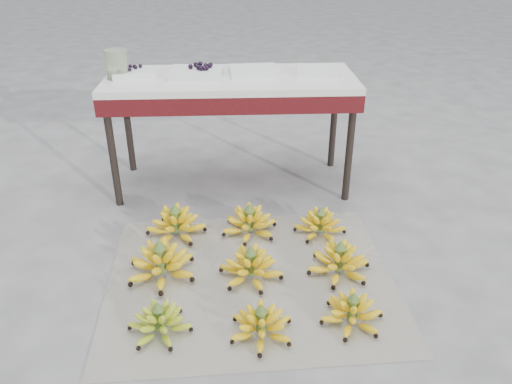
{
  "coord_description": "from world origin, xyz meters",
  "views": [
    {
      "loc": [
        -0.09,
        -1.7,
        1.39
      ],
      "look_at": [
        0.01,
        0.33,
        0.3
      ],
      "focal_mm": 35.0,
      "sensor_mm": 36.0,
      "label": 1
    }
  ],
  "objects_px": {
    "bunch_front_center": "(261,324)",
    "bunch_mid_center": "(251,267)",
    "vendor_table": "(231,90)",
    "tray_far_right": "(318,70)",
    "bunch_back_center": "(249,223)",
    "bunch_front_left": "(159,322)",
    "bunch_back_right": "(320,225)",
    "tray_right": "(253,71)",
    "bunch_front_right": "(352,312)",
    "bunch_mid_left": "(161,263)",
    "newspaper_mat": "(251,279)",
    "glass_jar": "(117,64)",
    "bunch_mid_right": "(339,262)",
    "bunch_back_left": "(176,224)",
    "tray_far_left": "(133,73)",
    "tray_left": "(197,72)"
  },
  "relations": [
    {
      "from": "bunch_mid_center",
      "to": "bunch_back_right",
      "type": "bearing_deg",
      "value": 59.44
    },
    {
      "from": "bunch_front_left",
      "to": "bunch_back_right",
      "type": "xyz_separation_m",
      "value": [
        0.72,
        0.66,
        0.0
      ]
    },
    {
      "from": "bunch_front_center",
      "to": "bunch_mid_center",
      "type": "xyz_separation_m",
      "value": [
        -0.03,
        0.35,
        0.01
      ]
    },
    {
      "from": "bunch_mid_center",
      "to": "vendor_table",
      "type": "height_order",
      "value": "vendor_table"
    },
    {
      "from": "bunch_front_center",
      "to": "bunch_mid_center",
      "type": "distance_m",
      "value": 0.36
    },
    {
      "from": "vendor_table",
      "to": "bunch_front_right",
      "type": "bearing_deg",
      "value": -69.85
    },
    {
      "from": "bunch_front_center",
      "to": "tray_far_right",
      "type": "height_order",
      "value": "tray_far_right"
    },
    {
      "from": "bunch_mid_left",
      "to": "bunch_back_left",
      "type": "xyz_separation_m",
      "value": [
        0.03,
        0.33,
        -0.0
      ]
    },
    {
      "from": "bunch_mid_left",
      "to": "tray_left",
      "type": "distance_m",
      "value": 1.09
    },
    {
      "from": "bunch_mid_right",
      "to": "bunch_front_right",
      "type": "bearing_deg",
      "value": -79.54
    },
    {
      "from": "bunch_back_left",
      "to": "glass_jar",
      "type": "bearing_deg",
      "value": 121.43
    },
    {
      "from": "newspaper_mat",
      "to": "bunch_front_left",
      "type": "bearing_deg",
      "value": -138.96
    },
    {
      "from": "newspaper_mat",
      "to": "bunch_back_right",
      "type": "distance_m",
      "value": 0.51
    },
    {
      "from": "bunch_back_center",
      "to": "tray_right",
      "type": "xyz_separation_m",
      "value": [
        0.05,
        0.6,
        0.61
      ]
    },
    {
      "from": "bunch_mid_left",
      "to": "bunch_back_right",
      "type": "xyz_separation_m",
      "value": [
        0.76,
        0.31,
        -0.01
      ]
    },
    {
      "from": "vendor_table",
      "to": "tray_right",
      "type": "xyz_separation_m",
      "value": [
        0.13,
        0.03,
        0.1
      ]
    },
    {
      "from": "newspaper_mat",
      "to": "glass_jar",
      "type": "xyz_separation_m",
      "value": [
        -0.68,
        0.94,
        0.73
      ]
    },
    {
      "from": "tray_left",
      "to": "bunch_front_right",
      "type": "bearing_deg",
      "value": -62.7
    },
    {
      "from": "bunch_back_right",
      "to": "tray_left",
      "type": "xyz_separation_m",
      "value": [
        -0.62,
        0.59,
        0.62
      ]
    },
    {
      "from": "tray_right",
      "to": "bunch_mid_center",
      "type": "bearing_deg",
      "value": -93.32
    },
    {
      "from": "glass_jar",
      "to": "bunch_back_center",
      "type": "bearing_deg",
      "value": -39.42
    },
    {
      "from": "bunch_back_left",
      "to": "tray_right",
      "type": "distance_m",
      "value": 0.95
    },
    {
      "from": "tray_far_left",
      "to": "tray_far_right",
      "type": "bearing_deg",
      "value": 0.68
    },
    {
      "from": "bunch_front_center",
      "to": "bunch_back_center",
      "type": "relative_size",
      "value": 1.01
    },
    {
      "from": "bunch_back_center",
      "to": "bunch_back_right",
      "type": "height_order",
      "value": "bunch_back_center"
    },
    {
      "from": "vendor_table",
      "to": "tray_right",
      "type": "relative_size",
      "value": 4.98
    },
    {
      "from": "tray_far_right",
      "to": "bunch_mid_center",
      "type": "bearing_deg",
      "value": -113.37
    },
    {
      "from": "bunch_mid_left",
      "to": "vendor_table",
      "type": "height_order",
      "value": "vendor_table"
    },
    {
      "from": "bunch_front_center",
      "to": "bunch_front_right",
      "type": "xyz_separation_m",
      "value": [
        0.36,
        0.05,
        -0.0
      ]
    },
    {
      "from": "bunch_front_left",
      "to": "bunch_back_left",
      "type": "height_order",
      "value": "bunch_back_left"
    },
    {
      "from": "vendor_table",
      "to": "tray_far_right",
      "type": "relative_size",
      "value": 5.37
    },
    {
      "from": "bunch_front_left",
      "to": "tray_right",
      "type": "xyz_separation_m",
      "value": [
        0.42,
        1.28,
        0.62
      ]
    },
    {
      "from": "bunch_mid_right",
      "to": "vendor_table",
      "type": "xyz_separation_m",
      "value": [
        -0.47,
        0.92,
        0.52
      ]
    },
    {
      "from": "bunch_back_right",
      "to": "tray_far_left",
      "type": "relative_size",
      "value": 1.31
    },
    {
      "from": "bunch_mid_center",
      "to": "tray_far_left",
      "type": "xyz_separation_m",
      "value": [
        -0.6,
        0.95,
        0.61
      ]
    },
    {
      "from": "bunch_mid_right",
      "to": "tray_right",
      "type": "xyz_separation_m",
      "value": [
        -0.34,
        0.94,
        0.61
      ]
    },
    {
      "from": "bunch_mid_center",
      "to": "bunch_back_center",
      "type": "bearing_deg",
      "value": 104.95
    },
    {
      "from": "bunch_back_center",
      "to": "bunch_front_right",
      "type": "bearing_deg",
      "value": -70.25
    },
    {
      "from": "bunch_back_left",
      "to": "tray_right",
      "type": "bearing_deg",
      "value": 57.08
    },
    {
      "from": "bunch_front_center",
      "to": "bunch_mid_center",
      "type": "bearing_deg",
      "value": 70.59
    },
    {
      "from": "tray_far_left",
      "to": "bunch_front_left",
      "type": "bearing_deg",
      "value": -79.34
    },
    {
      "from": "bunch_back_right",
      "to": "tray_far_left",
      "type": "xyz_separation_m",
      "value": [
        -0.96,
        0.61,
        0.62
      ]
    },
    {
      "from": "vendor_table",
      "to": "tray_far_right",
      "type": "height_order",
      "value": "tray_far_right"
    },
    {
      "from": "tray_far_right",
      "to": "glass_jar",
      "type": "distance_m",
      "value": 1.1
    },
    {
      "from": "bunch_back_left",
      "to": "vendor_table",
      "type": "bearing_deg",
      "value": 65.04
    },
    {
      "from": "newspaper_mat",
      "to": "bunch_front_center",
      "type": "xyz_separation_m",
      "value": [
        0.03,
        -0.35,
        0.05
      ]
    },
    {
      "from": "glass_jar",
      "to": "tray_right",
      "type": "bearing_deg",
      "value": 2.57
    },
    {
      "from": "bunch_back_center",
      "to": "bunch_front_left",
      "type": "bearing_deg",
      "value": -127.78
    },
    {
      "from": "tray_far_left",
      "to": "tray_far_right",
      "type": "distance_m",
      "value": 1.02
    },
    {
      "from": "bunch_front_right",
      "to": "bunch_back_right",
      "type": "bearing_deg",
      "value": 98.93
    }
  ]
}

